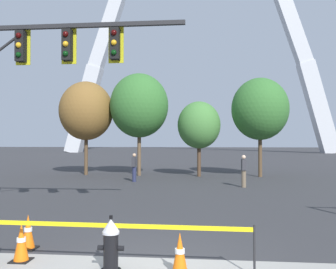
% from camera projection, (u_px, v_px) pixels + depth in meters
% --- Properties ---
extents(ground_plane, '(240.00, 240.00, 0.00)m').
position_uv_depth(ground_plane, '(153.00, 263.00, 6.68)').
color(ground_plane, '#333335').
extents(fire_hydrant, '(0.46, 0.48, 0.99)m').
position_uv_depth(fire_hydrant, '(111.00, 245.00, 6.22)').
color(fire_hydrant, black).
rests_on(fire_hydrant, ground).
extents(caution_tape_barrier, '(4.69, 0.15, 0.87)m').
position_uv_depth(caution_tape_barrier, '(120.00, 237.00, 6.27)').
color(caution_tape_barrier, '#232326').
rests_on(caution_tape_barrier, ground).
extents(traffic_cone_by_hydrant, '(0.36, 0.36, 0.73)m').
position_uv_depth(traffic_cone_by_hydrant, '(180.00, 254.00, 6.08)').
color(traffic_cone_by_hydrant, black).
rests_on(traffic_cone_by_hydrant, ground).
extents(traffic_cone_mid_sidewalk, '(0.36, 0.36, 0.73)m').
position_uv_depth(traffic_cone_mid_sidewalk, '(28.00, 232.00, 7.54)').
color(traffic_cone_mid_sidewalk, black).
rests_on(traffic_cone_mid_sidewalk, ground).
extents(traffic_cone_curb_edge, '(0.36, 0.36, 0.73)m').
position_uv_depth(traffic_cone_curb_edge, '(21.00, 243.00, 6.77)').
color(traffic_cone_curb_edge, black).
rests_on(traffic_cone_curb_edge, ground).
extents(traffic_signal_gantry, '(7.82, 0.44, 6.00)m').
position_uv_depth(traffic_signal_gantry, '(7.00, 69.00, 10.41)').
color(traffic_signal_gantry, '#232326').
rests_on(traffic_signal_gantry, ground).
extents(monument_arch, '(52.06, 2.84, 51.66)m').
position_uv_depth(monument_arch, '(197.00, 36.00, 68.74)').
color(monument_arch, silver).
rests_on(monument_arch, ground).
extents(tree_far_left, '(3.59, 3.59, 6.29)m').
position_uv_depth(tree_far_left, '(86.00, 111.00, 24.02)').
color(tree_far_left, brown).
rests_on(tree_far_left, ground).
extents(tree_left_mid, '(3.85, 3.85, 6.74)m').
position_uv_depth(tree_left_mid, '(139.00, 106.00, 23.57)').
color(tree_left_mid, brown).
rests_on(tree_left_mid, ground).
extents(tree_center_left, '(2.76, 2.76, 4.83)m').
position_uv_depth(tree_center_left, '(199.00, 125.00, 22.94)').
color(tree_center_left, '#473323').
rests_on(tree_center_left, ground).
extents(tree_center_right, '(3.60, 3.60, 6.30)m').
position_uv_depth(tree_center_right, '(260.00, 109.00, 22.70)').
color(tree_center_right, brown).
rests_on(tree_center_right, ground).
extents(pedestrian_walking_left, '(0.26, 0.37, 1.59)m').
position_uv_depth(pedestrian_walking_left, '(134.00, 167.00, 19.90)').
color(pedestrian_walking_left, '#232847').
rests_on(pedestrian_walking_left, ground).
extents(pedestrian_standing_center, '(0.22, 0.35, 1.59)m').
position_uv_depth(pedestrian_standing_center, '(244.00, 171.00, 17.53)').
color(pedestrian_standing_center, brown).
rests_on(pedestrian_standing_center, ground).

